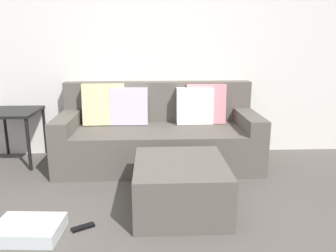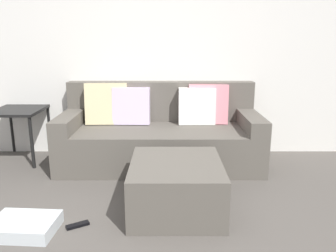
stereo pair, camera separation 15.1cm
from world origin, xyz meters
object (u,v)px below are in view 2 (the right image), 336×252
Objects in this scene: ottoman at (177,186)px; side_table at (20,116)px; couch_sectional at (161,134)px; storage_bin at (25,226)px; remote_by_storage_bin at (79,225)px.

side_table is (-1.75, 1.20, 0.31)m from ottoman.
couch_sectional reaches higher than storage_bin.
ottoman is 2.14m from side_table.
remote_by_storage_bin is at bearing 11.54° from storage_bin.
couch_sectional is at bearing 36.90° from remote_by_storage_bin.
ottoman is 4.85× the size of remote_by_storage_bin.
remote_by_storage_bin is (-0.58, -1.38, -0.32)m from couch_sectional.
couch_sectional is 1.53m from remote_by_storage_bin.
ottoman reaches higher than storage_bin.
ottoman is at bearing -82.00° from couch_sectional.
storage_bin is (-1.10, -0.35, -0.15)m from ottoman.
couch_sectional is 1.11m from ottoman.
couch_sectional is 4.67× the size of storage_bin.
remote_by_storage_bin is at bearing -159.26° from ottoman.
ottoman is at bearing 17.79° from storage_bin.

